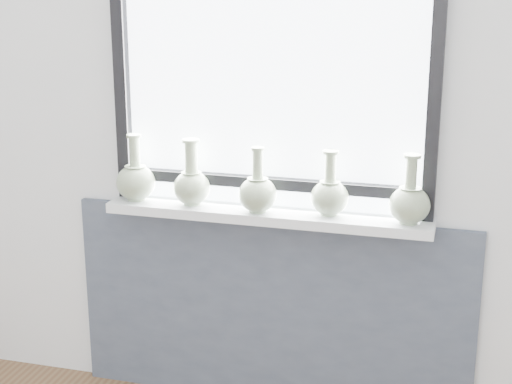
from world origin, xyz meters
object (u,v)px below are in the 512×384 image
(windowsill, at_px, (267,215))
(vase_a, at_px, (136,180))
(vase_b, at_px, (192,184))
(vase_e, at_px, (410,202))
(vase_d, at_px, (330,195))
(vase_c, at_px, (258,192))

(windowsill, bearing_deg, vase_a, -179.54)
(vase_b, bearing_deg, windowsill, 0.69)
(vase_a, distance_m, vase_b, 0.25)
(vase_e, bearing_deg, vase_a, 179.48)
(vase_d, bearing_deg, vase_e, -4.48)
(vase_a, height_order, vase_d, vase_a)
(vase_c, bearing_deg, vase_e, 1.27)
(vase_e, bearing_deg, windowsill, 178.50)
(vase_a, relative_size, vase_d, 1.08)
(vase_b, relative_size, vase_e, 1.02)
(windowsill, xyz_separation_m, vase_e, (0.56, -0.01, 0.10))
(windowsill, bearing_deg, vase_e, -1.50)
(vase_a, relative_size, vase_b, 1.02)
(vase_d, bearing_deg, vase_b, -178.65)
(vase_c, bearing_deg, vase_a, 177.49)
(vase_b, xyz_separation_m, vase_d, (0.57, 0.01, -0.01))
(windowsill, height_order, vase_d, vase_d)
(vase_b, xyz_separation_m, vase_e, (0.87, -0.01, -0.00))
(vase_c, height_order, vase_e, vase_e)
(vase_b, bearing_deg, vase_c, -4.80)
(windowsill, bearing_deg, vase_c, -137.36)
(vase_d, height_order, vase_e, vase_e)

